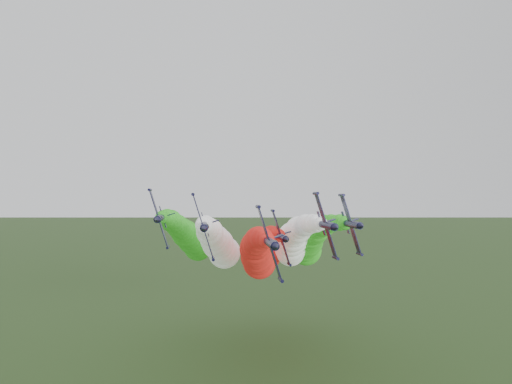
# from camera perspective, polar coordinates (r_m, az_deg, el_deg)

# --- Properties ---
(jet_lead) EXTENTS (12.62, 81.18, 22.42)m
(jet_lead) POSITION_cam_1_polar(r_m,az_deg,el_deg) (124.41, 0.16, -7.13)
(jet_lead) COLOR black
(jet_lead) RESTS_ON ground
(jet_inner_left) EXTENTS (12.80, 81.35, 22.59)m
(jet_inner_left) POSITION_cam_1_polar(r_m,az_deg,el_deg) (134.98, -4.36, -5.92)
(jet_inner_left) COLOR black
(jet_inner_left) RESTS_ON ground
(jet_inner_right) EXTENTS (12.26, 80.82, 22.05)m
(jet_inner_right) POSITION_cam_1_polar(r_m,az_deg,el_deg) (134.60, 4.19, -5.82)
(jet_inner_right) COLOR black
(jet_inner_right) RESTS_ON ground
(jet_outer_left) EXTENTS (12.65, 81.21, 22.44)m
(jet_outer_left) POSITION_cam_1_polar(r_m,az_deg,el_deg) (145.73, -7.69, -5.15)
(jet_outer_left) COLOR black
(jet_outer_left) RESTS_ON ground
(jet_outer_right) EXTENTS (12.87, 81.42, 22.66)m
(jet_outer_right) POSITION_cam_1_polar(r_m,az_deg,el_deg) (142.91, 6.19, -5.62)
(jet_outer_right) COLOR black
(jet_outer_right) RESTS_ON ground
(jet_trail) EXTENTS (12.32, 80.88, 22.12)m
(jet_trail) POSITION_cam_1_polar(r_m,az_deg,el_deg) (151.08, 1.27, -6.51)
(jet_trail) COLOR black
(jet_trail) RESTS_ON ground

